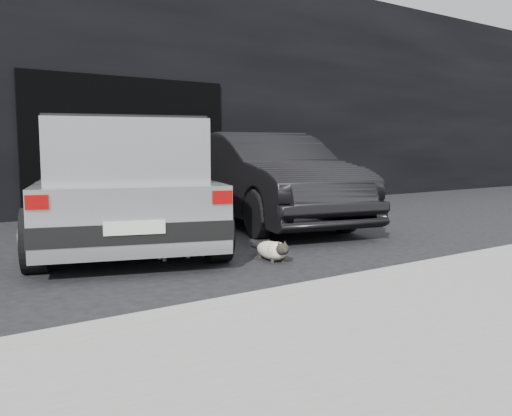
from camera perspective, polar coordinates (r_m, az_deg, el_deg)
ground at (r=6.78m, az=-8.33°, el=-4.46°), size 80.00×80.00×0.00m
building_facade at (r=12.67m, az=-16.74°, el=11.68°), size 34.00×4.00×5.00m
garage_opening at (r=10.71m, az=-13.18°, el=6.38°), size 4.00×0.10×2.60m
curb at (r=5.33m, az=14.49°, el=-6.91°), size 18.00×0.25×0.12m
silver_hatchback at (r=7.28m, az=-13.97°, el=3.13°), size 3.18×4.75×1.61m
second_car at (r=9.01m, az=1.08°, el=3.14°), size 2.51×4.84×1.52m
cat_siamese at (r=6.08m, az=1.84°, el=-4.47°), size 0.34×0.77×0.27m
cat_white at (r=6.29m, az=-8.38°, el=-3.73°), size 0.75×0.26×0.35m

